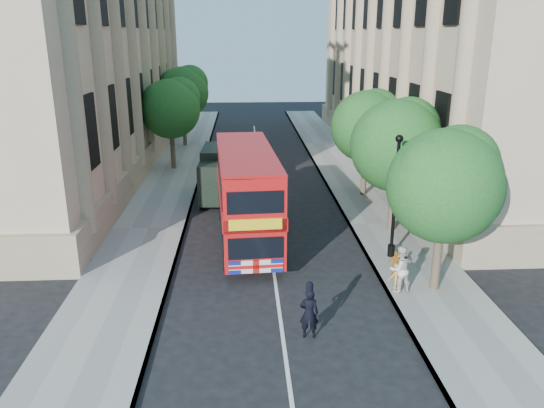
{
  "coord_description": "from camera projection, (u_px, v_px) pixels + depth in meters",
  "views": [
    {
      "loc": [
        -1.14,
        -14.27,
        9.05
      ],
      "look_at": [
        0.02,
        6.66,
        2.3
      ],
      "focal_mm": 35.0,
      "sensor_mm": 36.0,
      "label": 1
    }
  ],
  "objects": [
    {
      "name": "child_b",
      "position": [
        397.0,
        276.0,
        19.38
      ],
      "size": [
        0.65,
        0.42,
        0.96
      ],
      "primitive_type": "imported",
      "rotation": [
        0.0,
        0.0,
        3.24
      ],
      "color": "gold",
      "rests_on": "pavement_right"
    },
    {
      "name": "tree_right_far",
      "position": [
        367.0,
        122.0,
        29.67
      ],
      "size": [
        4.0,
        4.0,
        6.15
      ],
      "color": "#473828",
      "rests_on": "ground"
    },
    {
      "name": "tree_right_near",
      "position": [
        446.0,
        180.0,
        18.29
      ],
      "size": [
        4.0,
        4.0,
        6.08
      ],
      "color": "#473828",
      "rests_on": "ground"
    },
    {
      "name": "building_left",
      "position": [
        54.0,
        34.0,
        35.73
      ],
      "size": [
        12.0,
        38.0,
        18.0
      ],
      "primitive_type": "cube",
      "color": "tan",
      "rests_on": "ground"
    },
    {
      "name": "lamp_post",
      "position": [
        395.0,
        202.0,
        21.59
      ],
      "size": [
        0.32,
        0.32,
        5.16
      ],
      "color": "black",
      "rests_on": "pavement_right"
    },
    {
      "name": "woman_pedestrian",
      "position": [
        400.0,
        269.0,
        19.03
      ],
      "size": [
        1.01,
        0.88,
        1.75
      ],
      "primitive_type": "imported",
      "rotation": [
        0.0,
        0.0,
        3.44
      ],
      "color": "beige",
      "rests_on": "pavement_right"
    },
    {
      "name": "pavement_right",
      "position": [
        384.0,
        224.0,
        26.19
      ],
      "size": [
        3.5,
        80.0,
        0.12
      ],
      "primitive_type": "cube",
      "color": "gray",
      "rests_on": "ground"
    },
    {
      "name": "tree_left_back",
      "position": [
        183.0,
        90.0,
        43.19
      ],
      "size": [
        4.2,
        4.2,
        6.65
      ],
      "color": "#473828",
      "rests_on": "ground"
    },
    {
      "name": "tree_left_far",
      "position": [
        171.0,
        105.0,
        35.67
      ],
      "size": [
        4.0,
        4.0,
        6.3
      ],
      "color": "#473828",
      "rests_on": "ground"
    },
    {
      "name": "child_a",
      "position": [
        396.0,
        264.0,
        20.33
      ],
      "size": [
        0.65,
        0.39,
        1.03
      ],
      "primitive_type": "imported",
      "rotation": [
        0.0,
        0.0,
        2.89
      ],
      "color": "#C07D22",
      "rests_on": "pavement_right"
    },
    {
      "name": "double_decker_bus",
      "position": [
        246.0,
        193.0,
        23.64
      ],
      "size": [
        2.94,
        9.08,
        4.13
      ],
      "rotation": [
        0.0,
        0.0,
        0.07
      ],
      "color": "#B40C0C",
      "rests_on": "ground"
    },
    {
      "name": "tree_right_mid",
      "position": [
        398.0,
        141.0,
        23.93
      ],
      "size": [
        4.2,
        4.2,
        6.37
      ],
      "color": "#473828",
      "rests_on": "ground"
    },
    {
      "name": "box_van",
      "position": [
        221.0,
        175.0,
        29.99
      ],
      "size": [
        2.27,
        5.14,
        2.89
      ],
      "rotation": [
        0.0,
        0.0,
        -0.04
      ],
      "color": "black",
      "rests_on": "ground"
    },
    {
      "name": "police_constable",
      "position": [
        309.0,
        313.0,
        16.35
      ],
      "size": [
        0.63,
        0.44,
        1.64
      ],
      "primitive_type": "imported",
      "rotation": [
        0.0,
        0.0,
        3.06
      ],
      "color": "black",
      "rests_on": "ground"
    },
    {
      "name": "building_right",
      "position": [
        454.0,
        34.0,
        37.17
      ],
      "size": [
        12.0,
        38.0,
        18.0
      ],
      "primitive_type": "cube",
      "color": "tan",
      "rests_on": "ground"
    },
    {
      "name": "pavement_left",
      "position": [
        149.0,
        229.0,
        25.58
      ],
      "size": [
        3.5,
        80.0,
        0.12
      ],
      "primitive_type": "cube",
      "color": "gray",
      "rests_on": "ground"
    },
    {
      "name": "ground",
      "position": [
        283.0,
        340.0,
        16.4
      ],
      "size": [
        120.0,
        120.0,
        0.0
      ],
      "primitive_type": "plane",
      "color": "black",
      "rests_on": "ground"
    }
  ]
}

